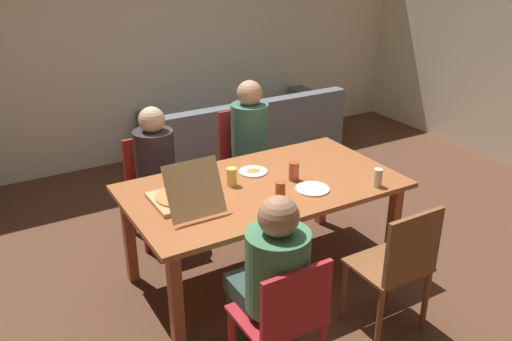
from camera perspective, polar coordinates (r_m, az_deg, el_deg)
ground_plane at (r=4.16m, az=0.71°, el=-11.03°), size 20.00×20.00×0.00m
back_wall at (r=6.04m, az=-13.20°, el=13.15°), size 7.10×0.12×2.63m
side_wall_right at (r=6.58m, az=24.80°, el=12.47°), size 0.12×4.70×2.63m
dining_table at (r=3.81m, az=0.76°, el=-2.57°), size 1.92×1.07×0.77m
chair_0 at (r=4.55m, az=-10.80°, el=-1.42°), size 0.43×0.41×0.85m
person_0 at (r=4.34m, az=-10.36°, el=0.42°), size 0.32×0.54×1.16m
chair_1 at (r=4.84m, az=-1.16°, el=1.18°), size 0.43×0.40×0.96m
person_1 at (r=4.65m, az=-0.32°, el=3.14°), size 0.33×0.54×1.26m
chair_2 at (r=3.01m, az=3.01°, el=-15.60°), size 0.45×0.40×0.85m
person_2 at (r=2.96m, az=1.66°, el=-10.78°), size 0.35×0.55×1.18m
chair_3 at (r=3.47m, az=14.92°, el=-9.61°), size 0.45×0.39×0.90m
pizza_box_0 at (r=3.51m, az=-7.85°, el=-2.79°), size 0.36×0.51×0.36m
plate_0 at (r=3.95m, az=-0.32°, el=-0.08°), size 0.21×0.21×0.03m
plate_1 at (r=3.71m, az=6.02°, el=-1.96°), size 0.24×0.24×0.01m
drinking_glass_0 at (r=3.73m, az=-2.60°, el=-0.67°), size 0.07×0.07×0.13m
drinking_glass_1 at (r=3.51m, az=2.61°, el=-2.26°), size 0.07×0.07×0.14m
drinking_glass_2 at (r=3.81m, az=4.04°, el=-0.07°), size 0.07×0.07×0.14m
drinking_glass_3 at (r=3.81m, az=12.82°, el=-0.75°), size 0.06×0.06×0.13m
couch at (r=6.14m, az=-1.29°, el=3.81°), size 2.19×0.92×0.75m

